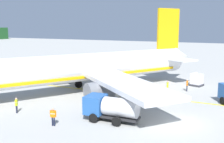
# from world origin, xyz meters

# --- Properties ---
(airliner_foreground) EXTENTS (36.23, 30.89, 11.90)m
(airliner_foreground) POSITION_xyz_m (5.80, 15.06, 3.39)
(airliner_foreground) COLOR white
(airliner_foreground) RESTS_ON ground
(service_truck_catering) EXTENTS (2.56, 5.43, 2.40)m
(service_truck_catering) POSITION_xyz_m (-2.56, 6.48, 1.39)
(service_truck_catering) COLOR #2659A5
(service_truck_catering) RESTS_ON ground
(cargo_container_near) EXTENTS (2.28, 2.28, 1.90)m
(cargo_container_near) POSITION_xyz_m (6.10, 4.28, 0.90)
(cargo_container_near) COLOR #333338
(cargo_container_near) RESTS_ON ground
(cargo_container_mid) EXTENTS (2.18, 2.18, 2.06)m
(cargo_container_mid) POSITION_xyz_m (16.79, 0.90, 0.98)
(cargo_container_mid) COLOR #333338
(cargo_container_mid) RESTS_ON ground
(crew_marshaller) EXTENTS (0.55, 0.43, 1.66)m
(crew_marshaller) POSITION_xyz_m (-4.56, 16.62, 0.98)
(crew_marshaller) COLOR #191E33
(crew_marshaller) RESTS_ON ground
(crew_loader_left) EXTENTS (0.63, 0.29, 1.79)m
(crew_loader_left) POSITION_xyz_m (10.18, 3.85, 1.06)
(crew_loader_left) COLOR #191E33
(crew_loader_left) RESTS_ON ground
(crew_loader_right) EXTENTS (0.63, 0.27, 1.71)m
(crew_loader_right) POSITION_xyz_m (12.71, 1.65, 1.01)
(crew_loader_right) COLOR #191E33
(crew_loader_right) RESTS_ON ground
(crew_supervisor) EXTENTS (0.33, 0.61, 1.72)m
(crew_supervisor) POSITION_xyz_m (-5.99, 10.75, 1.02)
(crew_supervisor) COLOR #191E33
(crew_supervisor) RESTS_ON ground
(apron_guide_line) EXTENTS (0.30, 60.00, 0.01)m
(apron_guide_line) POSITION_xyz_m (7.54, 10.38, 0.01)
(apron_guide_line) COLOR yellow
(apron_guide_line) RESTS_ON ground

